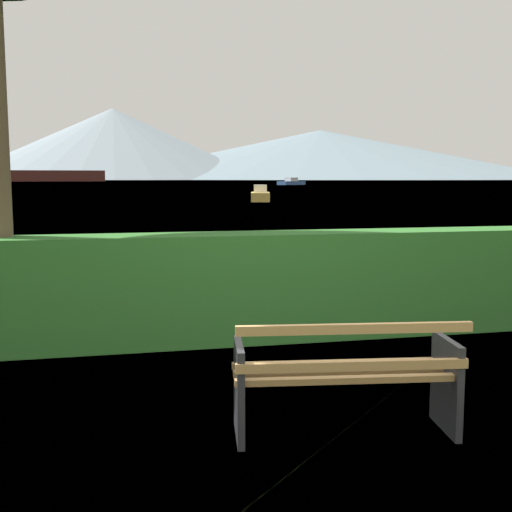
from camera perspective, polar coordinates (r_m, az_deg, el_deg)
The scene contains 7 objects.
ground_plane at distance 4.82m, azimuth 7.75°, elevation -15.27°, with size 1400.00×1400.00×0.00m, color olive.
water_surface at distance 311.41m, azimuth -12.38°, elevation 6.55°, with size 620.00×620.00×0.00m, color #7A99A8.
park_bench at distance 4.62m, azimuth 7.99°, elevation -10.68°, with size 1.64×0.77×0.87m.
hedge_row at distance 7.20m, azimuth 0.22°, elevation -2.72°, with size 8.61×0.63×1.21m, color #2D6B28.
fishing_boat_near at distance 48.88m, azimuth 0.38°, elevation 5.43°, with size 2.27×4.44×1.25m.
sailboat_mid at distance 153.13m, azimuth 3.17°, elevation 6.58°, with size 7.94×7.04×1.73m.
distant_hills at distance 587.54m, azimuth -17.19°, elevation 9.58°, with size 843.75×434.19×76.62m.
Camera 1 is at (-1.57, -4.17, 1.82)m, focal length 44.88 mm.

